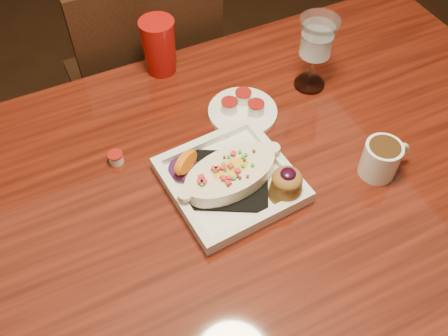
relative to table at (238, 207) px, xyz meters
name	(u,v)px	position (x,y,z in m)	size (l,w,h in m)	color
floor	(234,321)	(0.00, 0.00, -0.65)	(7.00, 7.00, 0.00)	black
table	(238,207)	(0.00, 0.00, 0.00)	(1.50, 0.90, 0.75)	maroon
chair_far	(148,84)	(0.00, 0.63, -0.15)	(0.42, 0.42, 0.93)	black
plate	(236,178)	(-0.01, -0.01, 0.12)	(0.26, 0.26, 0.08)	white
coffee_mug	(382,158)	(0.27, -0.10, 0.14)	(0.11, 0.08, 0.08)	white
goblet	(317,41)	(0.28, 0.19, 0.22)	(0.09, 0.09, 0.18)	silver
saucer	(243,110)	(0.09, 0.17, 0.11)	(0.16, 0.16, 0.11)	white
creamer_loose	(116,158)	(-0.21, 0.16, 0.11)	(0.03, 0.03, 0.03)	white
red_tumbler	(159,47)	(-0.02, 0.40, 0.17)	(0.08, 0.08, 0.14)	#B0100C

